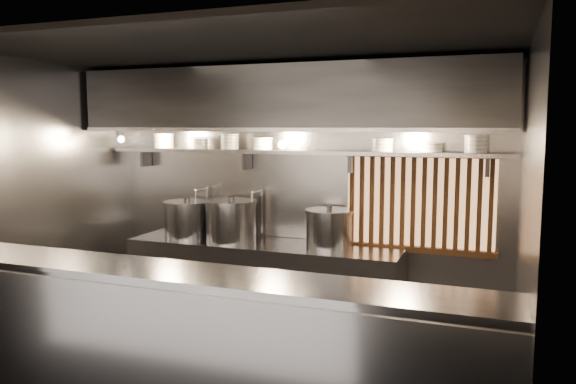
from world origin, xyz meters
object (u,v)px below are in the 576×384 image
Objects in this scene: pendant_bulb at (282,144)px; stock_pot_left at (187,219)px; stock_pot_mid at (231,220)px; heat_lamp at (120,134)px; stock_pot_right at (329,228)px.

pendant_bulb reaches higher than stock_pot_left.
heat_lamp is at bearing -167.85° from stock_pot_mid.
stock_pot_mid is 1.11m from stock_pot_right.
stock_pot_mid is (1.23, 0.26, -0.94)m from heat_lamp.
stock_pot_right is at bearing 2.96° from stock_pot_mid.
pendant_bulb is 1.01m from stock_pot_right.
stock_pot_right is (1.10, 0.06, -0.03)m from stock_pot_mid.
heat_lamp is 0.66× the size of stock_pot_right.
stock_pot_right is at bearing 7.84° from heat_lamp.
stock_pot_mid is at bearing -2.60° from stock_pot_left.
pendant_bulb reaches higher than stock_pot_mid.
heat_lamp is 1.20m from stock_pot_left.
pendant_bulb is 0.25× the size of stock_pot_mid.
heat_lamp reaches higher than pendant_bulb.
stock_pot_mid is at bearing -177.04° from stock_pot_right.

